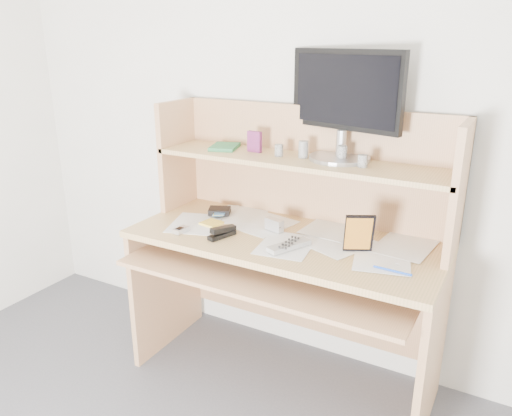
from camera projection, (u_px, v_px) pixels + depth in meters
The scene contains 19 objects.
back_wall at pixel (315, 116), 2.33m from camera, with size 3.60×0.04×2.50m, color silver.
desk at pixel (291, 243), 2.32m from camera, with size 1.40×0.70×1.30m.
paper_clutter at pixel (284, 237), 2.23m from camera, with size 1.32×0.54×0.01m, color silver.
keyboard at pixel (250, 253), 2.27m from camera, with size 0.50×0.24×0.03m.
tv_remote at pixel (289, 246), 2.10m from camera, with size 0.06×0.20×0.02m, color gray.
flip_phone at pixel (181, 229), 2.28m from camera, with size 0.04×0.08×0.02m, color silver.
stapler at pixel (222, 232), 2.22m from camera, with size 0.04×0.14×0.04m, color black.
wallet at pixel (220, 211), 2.51m from camera, with size 0.11×0.09×0.03m, color black.
sticky_note_pad at pixel (211, 223), 2.39m from camera, with size 0.09×0.09×0.01m, color yellow.
digital_camera at pixel (274, 225), 2.29m from camera, with size 0.09×0.04×0.06m, color #B9B9BB.
game_case at pixel (359, 233), 2.03m from camera, with size 0.12×0.01×0.17m, color black.
blue_pen at pixel (392, 271), 1.89m from camera, with size 0.01×0.01×0.15m, color blue.
card_box at pixel (255, 142), 2.36m from camera, with size 0.07×0.02×0.10m, color maroon.
shelf_book at pixel (225, 147), 2.44m from camera, with size 0.12×0.17×0.02m, color #2D7243.
chip_stack_a at pixel (279, 150), 2.28m from camera, with size 0.04×0.04×0.05m, color black.
chip_stack_b at pixel (342, 154), 2.18m from camera, with size 0.04×0.04×0.07m, color white.
chip_stack_c at pixel (363, 161), 2.09m from camera, with size 0.04×0.04×0.05m, color black.
chip_stack_d at pixel (303, 149), 2.25m from camera, with size 0.04×0.04×0.08m, color silver.
monitor at pixel (345, 102), 2.16m from camera, with size 0.54×0.27×0.47m.
Camera 1 is at (0.89, -0.39, 1.60)m, focal length 35.00 mm.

